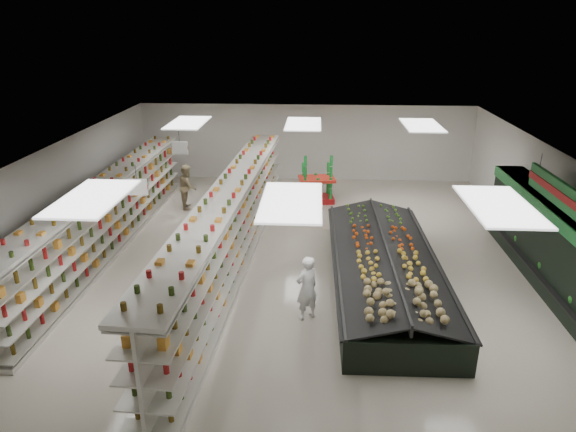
# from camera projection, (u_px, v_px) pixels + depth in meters

# --- Properties ---
(floor) EXTENTS (16.00, 16.00, 0.00)m
(floor) POSITION_uv_depth(u_px,v_px,m) (298.00, 258.00, 14.92)
(floor) COLOR beige
(floor) RESTS_ON ground
(ceiling) EXTENTS (14.00, 16.00, 0.02)m
(ceiling) POSITION_uv_depth(u_px,v_px,m) (299.00, 151.00, 13.77)
(ceiling) COLOR white
(ceiling) RESTS_ON wall_back
(wall_back) EXTENTS (14.00, 0.02, 3.20)m
(wall_back) POSITION_uv_depth(u_px,v_px,m) (306.00, 143.00, 21.80)
(wall_back) COLOR silver
(wall_back) RESTS_ON floor
(wall_front) EXTENTS (14.00, 0.02, 3.20)m
(wall_front) POSITION_uv_depth(u_px,v_px,m) (276.00, 410.00, 6.89)
(wall_front) COLOR silver
(wall_front) RESTS_ON floor
(wall_left) EXTENTS (0.02, 16.00, 3.20)m
(wall_left) POSITION_uv_depth(u_px,v_px,m) (55.00, 202.00, 14.72)
(wall_left) COLOR silver
(wall_left) RESTS_ON floor
(wall_right) EXTENTS (0.02, 16.00, 3.20)m
(wall_right) POSITION_uv_depth(u_px,v_px,m) (555.00, 212.00, 13.97)
(wall_right) COLOR silver
(wall_right) RESTS_ON floor
(produce_wall_case) EXTENTS (0.93, 8.00, 2.20)m
(produce_wall_case) POSITION_uv_depth(u_px,v_px,m) (559.00, 246.00, 12.72)
(produce_wall_case) COLOR black
(produce_wall_case) RESTS_ON floor
(aisle_sign_near) EXTENTS (0.52, 0.06, 0.75)m
(aisle_sign_near) POSITION_uv_depth(u_px,v_px,m) (137.00, 187.00, 12.27)
(aisle_sign_near) COLOR white
(aisle_sign_near) RESTS_ON ceiling
(aisle_sign_far) EXTENTS (0.52, 0.06, 0.75)m
(aisle_sign_far) POSITION_uv_depth(u_px,v_px,m) (180.00, 148.00, 16.00)
(aisle_sign_far) COLOR white
(aisle_sign_far) RESTS_ON ceiling
(hortifruti_banner) EXTENTS (0.12, 3.20, 0.95)m
(hortifruti_banner) POSITION_uv_depth(u_px,v_px,m) (558.00, 192.00, 12.23)
(hortifruti_banner) COLOR #207933
(hortifruti_banner) RESTS_ON ceiling
(gondola_left) EXTENTS (1.08, 12.09, 2.09)m
(gondola_left) POSITION_uv_depth(u_px,v_px,m) (108.00, 218.00, 15.32)
(gondola_left) COLOR silver
(gondola_left) RESTS_ON floor
(gondola_center) EXTENTS (1.68, 13.40, 2.32)m
(gondola_center) POSITION_uv_depth(u_px,v_px,m) (231.00, 231.00, 14.10)
(gondola_center) COLOR silver
(gondola_center) RESTS_ON floor
(produce_island) EXTENTS (2.82, 7.53, 1.12)m
(produce_island) POSITION_uv_depth(u_px,v_px,m) (385.00, 267.00, 13.29)
(produce_island) COLOR black
(produce_island) RESTS_ON floor
(soda_endcap) EXTENTS (1.44, 1.08, 1.70)m
(soda_endcap) POSITION_uv_depth(u_px,v_px,m) (317.00, 181.00, 19.27)
(soda_endcap) COLOR #B11416
(soda_endcap) RESTS_ON floor
(shopper_main) EXTENTS (0.68, 0.64, 1.57)m
(shopper_main) POSITION_uv_depth(u_px,v_px,m) (307.00, 288.00, 11.67)
(shopper_main) COLOR silver
(shopper_main) RESTS_ON floor
(shopper_background) EXTENTS (0.63, 0.87, 1.62)m
(shopper_background) POSITION_uv_depth(u_px,v_px,m) (188.00, 186.00, 18.67)
(shopper_background) COLOR tan
(shopper_background) RESTS_ON floor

